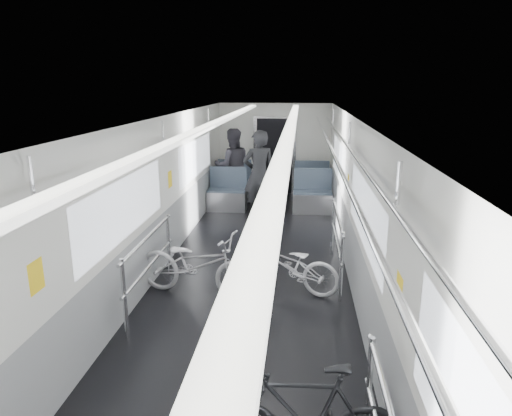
{
  "coord_description": "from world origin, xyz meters",
  "views": [
    {
      "loc": [
        0.68,
        -5.3,
        2.9
      ],
      "look_at": [
        0.0,
        1.75,
        0.96
      ],
      "focal_mm": 32.0,
      "sensor_mm": 36.0,
      "label": 1
    }
  ],
  "objects": [
    {
      "name": "bike_left_far",
      "position": [
        -0.71,
        0.49,
        0.47
      ],
      "size": [
        1.88,
        1.02,
        0.94
      ],
      "primitive_type": "imported",
      "rotation": [
        0.0,
        0.0,
        1.33
      ],
      "color": "#A0A0A4",
      "rests_on": "floor"
    },
    {
      "name": "bike_right_mid",
      "position": [
        0.52,
        0.75,
        0.41
      ],
      "size": [
        1.64,
        0.97,
        0.82
      ],
      "primitive_type": "imported",
      "rotation": [
        0.0,
        0.0,
        -1.87
      ],
      "color": "#A9AAAE",
      "rests_on": "floor"
    },
    {
      "name": "person_standing",
      "position": [
        -0.2,
        4.53,
        0.97
      ],
      "size": [
        0.82,
        0.67,
        1.94
      ],
      "primitive_type": "imported",
      "rotation": [
        0.0,
        0.0,
        3.46
      ],
      "color": "black",
      "rests_on": "floor"
    },
    {
      "name": "car_shell",
      "position": [
        0.0,
        1.78,
        1.13
      ],
      "size": [
        3.02,
        14.01,
        2.41
      ],
      "color": "black",
      "rests_on": "ground"
    },
    {
      "name": "person_seated",
      "position": [
        -0.97,
        5.71,
        0.93
      ],
      "size": [
        1.06,
        0.92,
        1.85
      ],
      "primitive_type": "imported",
      "rotation": [
        0.0,
        0.0,
        3.41
      ],
      "color": "#333039",
      "rests_on": "floor"
    },
    {
      "name": "bike_aisle",
      "position": [
        0.12,
        4.43,
        0.45
      ],
      "size": [
        0.71,
        1.73,
        0.89
      ],
      "primitive_type": "imported",
      "rotation": [
        0.0,
        0.0,
        0.07
      ],
      "color": "black",
      "rests_on": "floor"
    }
  ]
}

